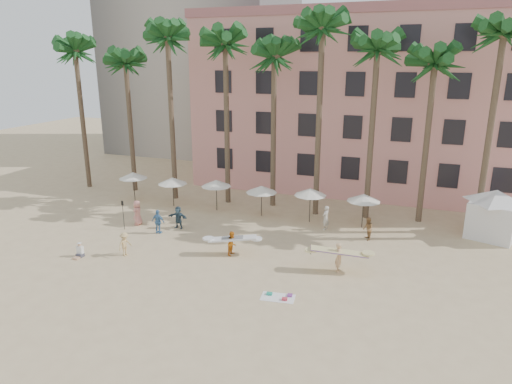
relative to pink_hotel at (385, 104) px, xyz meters
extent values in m
plane|color=#D1B789|center=(-7.00, -26.00, -8.00)|extent=(120.00, 120.00, 0.00)
cube|color=#DA8B84|center=(0.00, 0.00, 0.00)|extent=(35.00, 14.00, 16.00)
cylinder|color=brown|center=(-27.00, -11.00, -1.50)|extent=(0.44, 0.44, 13.00)
cylinder|color=brown|center=(-22.00, -10.50, -2.00)|extent=(0.44, 0.44, 12.00)
cylinder|color=brown|center=(-17.00, -11.50, -1.00)|extent=(0.44, 0.44, 14.00)
cylinder|color=brown|center=(-12.00, -11.00, -1.25)|extent=(0.44, 0.44, 13.50)
cylinder|color=brown|center=(-8.00, -10.50, -1.75)|extent=(0.44, 0.44, 12.50)
cylinder|color=brown|center=(-4.00, -11.50, -0.75)|extent=(0.44, 0.44, 14.50)
cylinder|color=brown|center=(0.00, -11.00, -1.50)|extent=(0.44, 0.44, 13.00)
cylinder|color=brown|center=(4.00, -10.50, -2.00)|extent=(0.44, 0.44, 12.00)
cylinder|color=brown|center=(8.00, -11.50, -1.00)|extent=(0.44, 0.44, 14.00)
cylinder|color=#332B23|center=(-20.00, -13.50, -6.75)|extent=(0.07, 0.07, 2.50)
cone|color=white|center=(-20.00, -13.50, -5.65)|extent=(2.50, 2.50, 0.55)
cylinder|color=#332B23|center=(-16.00, -13.60, -6.80)|extent=(0.07, 0.07, 2.40)
cone|color=white|center=(-16.00, -13.60, -5.75)|extent=(2.50, 2.50, 0.55)
cylinder|color=#332B23|center=(-12.00, -13.40, -6.75)|extent=(0.07, 0.07, 2.50)
cone|color=white|center=(-12.00, -13.40, -5.65)|extent=(2.50, 2.50, 0.55)
cylinder|color=#332B23|center=(-8.00, -13.50, -6.80)|extent=(0.07, 0.07, 2.40)
cone|color=white|center=(-8.00, -13.50, -5.75)|extent=(2.50, 2.50, 0.55)
cylinder|color=#332B23|center=(-4.00, -13.60, -6.70)|extent=(0.07, 0.07, 2.60)
cone|color=white|center=(-4.00, -13.60, -5.55)|extent=(2.50, 2.50, 0.55)
cylinder|color=#332B23|center=(0.00, -13.40, -6.75)|extent=(0.07, 0.07, 2.50)
cone|color=white|center=(0.00, -13.40, -5.65)|extent=(2.50, 2.50, 0.55)
cube|color=silver|center=(8.92, -12.24, -6.70)|extent=(3.81, 3.81, 2.60)
cone|color=silver|center=(8.92, -12.24, -4.95)|extent=(5.72, 5.72, 0.90)
cube|color=white|center=(-2.85, -25.64, -7.99)|extent=(1.91, 1.21, 0.02)
cube|color=#229779|center=(-3.37, -25.50, -7.93)|extent=(0.33, 0.28, 0.10)
cube|color=#C83747|center=(-2.43, -25.79, -7.92)|extent=(0.30, 0.25, 0.12)
cube|color=#7C3887|center=(-2.29, -25.27, -7.94)|extent=(0.29, 0.33, 0.08)
imported|color=tan|center=(-0.37, -21.39, -7.09)|extent=(0.54, 0.73, 1.82)
cube|color=beige|center=(-0.37, -21.39, -6.73)|extent=(3.45, 1.44, 0.39)
imported|color=orange|center=(-7.27, -21.30, -7.21)|extent=(0.68, 0.83, 1.59)
cube|color=white|center=(-7.27, -21.30, -6.89)|extent=(3.17, 1.73, 0.32)
imported|color=tan|center=(-13.73, -23.79, -7.21)|extent=(0.77, 1.12, 1.58)
imported|color=#4C81B2|center=(-13.79, -19.65, -7.11)|extent=(1.07, 0.49, 1.79)
imported|color=#9B6E40|center=(0.67, -15.76, -7.18)|extent=(0.86, 0.97, 1.64)
imported|color=tan|center=(-16.24, -18.60, -7.04)|extent=(0.75, 1.02, 1.92)
imported|color=#324958|center=(-12.94, -18.23, -7.15)|extent=(1.59, 0.54, 1.71)
imported|color=beige|center=(-2.51, -14.79, -7.08)|extent=(0.65, 0.79, 1.85)
cylinder|color=black|center=(-16.64, -19.83, -6.95)|extent=(0.04, 0.04, 2.10)
cube|color=black|center=(-16.64, -19.83, -5.95)|extent=(0.18, 0.03, 0.35)
cube|color=#3F3F4C|center=(-16.37, -24.95, -7.89)|extent=(0.41, 0.39, 0.22)
cube|color=tan|center=(-16.37, -25.28, -7.94)|extent=(0.37, 0.41, 0.11)
cube|color=white|center=(-16.37, -24.91, -7.54)|extent=(0.40, 0.24, 0.51)
sphere|color=tan|center=(-16.37, -24.91, -7.17)|extent=(0.22, 0.22, 0.22)
camera|label=1|loc=(3.43, -46.49, 4.29)|focal=32.00mm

